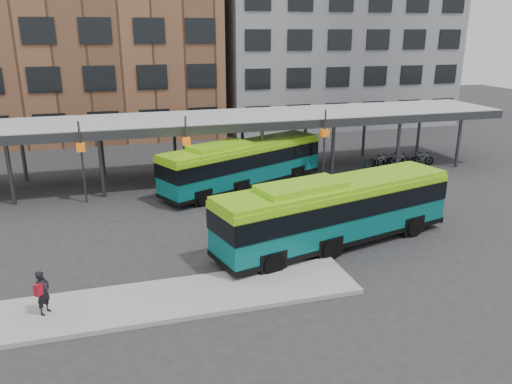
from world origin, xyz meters
name	(u,v)px	position (x,y,z in m)	size (l,w,h in m)	color
ground	(287,251)	(0.00, 0.00, 0.00)	(120.00, 120.00, 0.00)	#28282B
boarding_island	(175,299)	(-5.50, -3.00, 0.09)	(14.00, 3.00, 0.18)	gray
canopy	(222,120)	(-0.06, 12.87, 3.91)	(40.00, 6.53, 4.80)	#999B9E
building_brick	(70,15)	(-10.00, 32.00, 11.00)	(26.00, 14.00, 22.00)	brown
building_grey	(329,27)	(16.00, 32.00, 10.00)	(24.00, 14.00, 20.00)	slate
bus_front	(335,210)	(2.36, 0.12, 1.72)	(12.21, 5.38, 3.30)	#08595A
bus_rear	(243,163)	(0.55, 9.90, 1.64)	(11.35, 7.04, 3.14)	#08595A
pedestrian	(43,292)	(-9.99, -2.87, 1.00)	(0.64, 0.70, 1.61)	black
bike_rack	(398,160)	(13.01, 11.89, 0.47)	(5.58, 1.43, 1.04)	slate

